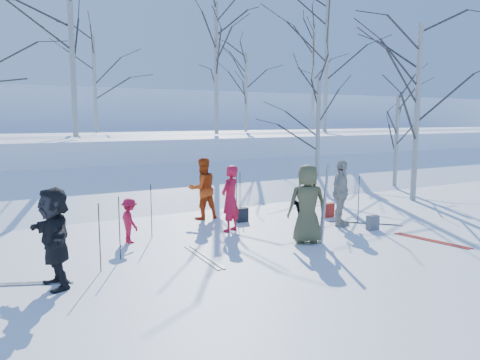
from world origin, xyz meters
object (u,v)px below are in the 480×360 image
skier_grey_west (54,238)px  backpack_grey (373,223)px  skier_cream_east (341,193)px  backpack_red (328,210)px  dog (304,210)px  backpack_dark (241,215)px  skier_redor_behind (203,189)px  skier_red_north (230,199)px  skier_olive_center (307,204)px  skier_red_seated (130,220)px

skier_grey_west → backpack_grey: size_ratio=4.68×
skier_cream_east → backpack_red: size_ratio=4.35×
dog → backpack_dark: 1.91m
backpack_grey → skier_redor_behind: bearing=134.2°
skier_red_north → dog: bearing=156.3°
skier_redor_behind → dog: skier_redor_behind is taller
dog → skier_redor_behind: bearing=-78.2°
skier_grey_west → backpack_dark: (5.41, 2.95, -0.69)m
skier_olive_center → skier_cream_east: bearing=-131.6°
skier_red_seated → backpack_grey: (5.99, -1.89, -0.35)m
dog → backpack_dark: dog is taller
skier_red_north → skier_redor_behind: 1.74m
skier_redor_behind → backpack_grey: (3.36, -3.46, -0.71)m
backpack_red → skier_grey_west: bearing=-164.4°
skier_red_seated → skier_cream_east: 5.67m
skier_redor_behind → backpack_grey: bearing=132.3°
backpack_dark → skier_cream_east: bearing=-40.1°
dog → backpack_grey: dog is taller
skier_red_north → skier_grey_west: bearing=-5.5°
skier_cream_east → dog: skier_cream_east is taller
skier_red_north → backpack_red: (3.40, 0.12, -0.66)m
skier_olive_center → backpack_red: 3.18m
skier_red_north → backpack_grey: (3.37, -1.72, -0.68)m
skier_red_seated → skier_grey_west: size_ratio=0.60×
skier_red_seated → skier_grey_west: (-1.98, -2.28, 0.35)m
skier_cream_east → skier_olive_center: bearing=177.1°
skier_redor_behind → skier_red_seated: (-2.63, -1.57, -0.37)m
skier_red_north → skier_cream_east: size_ratio=0.95×
skier_olive_center → skier_redor_behind: (-1.03, 3.64, -0.04)m
skier_grey_west → backpack_grey: (7.97, 0.39, -0.70)m
skier_olive_center → dog: (1.59, 2.19, -0.67)m
skier_redor_behind → backpack_red: 3.81m
skier_grey_west → backpack_red: (7.99, 2.23, -0.68)m
skier_cream_east → backpack_red: (0.46, 1.06, -0.70)m
skier_red_north → skier_red_seated: (-2.62, 0.17, -0.33)m
skier_redor_behind → backpack_red: size_ratio=4.29×
backpack_red → skier_red_north: bearing=-177.9°
skier_cream_east → backpack_grey: size_ratio=4.80×
skier_red_north → skier_redor_behind: (0.01, 1.74, 0.03)m
skier_grey_west → backpack_dark: 6.20m
skier_red_north → backpack_grey: 3.85m
skier_grey_west → skier_olive_center: bearing=87.2°
skier_red_north → skier_cream_east: 3.08m
skier_cream_east → backpack_dark: size_ratio=4.56×
skier_olive_center → backpack_red: bearing=-117.9°
skier_olive_center → skier_red_seated: size_ratio=1.75×
skier_olive_center → skier_red_north: (-1.05, 1.90, -0.07)m
backpack_dark → skier_red_north: bearing=-134.1°
skier_olive_center → skier_grey_west: skier_olive_center is taller
skier_olive_center → skier_grey_west: (-5.64, -0.21, -0.05)m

